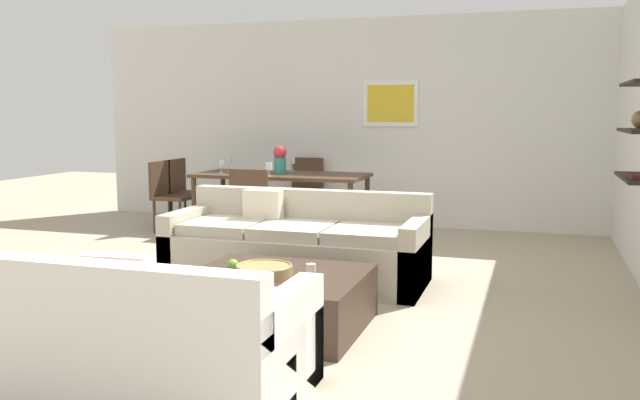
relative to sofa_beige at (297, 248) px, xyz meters
The scene contains 18 objects.
ground_plane 0.46m from the sofa_beige, 110.70° to the right, with size 18.00×18.00×0.00m, color tan.
back_wall_unit 3.37m from the sofa_beige, 86.90° to the left, with size 8.40×0.09×2.70m.
sofa_beige is the anchor object (origin of this frame).
loveseat_white 2.52m from the sofa_beige, 87.80° to the right, with size 1.58×0.90×0.78m.
coffee_table 1.32m from the sofa_beige, 76.61° to the right, with size 1.20×1.05×0.38m.
decorative_bowl 1.37m from the sofa_beige, 79.74° to the right, with size 0.39×0.39×0.08m.
candle_jar 1.39m from the sofa_beige, 66.38° to the right, with size 0.07×0.07×0.09m, color silver.
apple_on_coffee_table 1.31m from the sofa_beige, 90.36° to the right, with size 0.09×0.09×0.09m, color #669E2D.
dining_table 2.30m from the sofa_beige, 114.50° to the left, with size 2.07×0.91×0.75m.
dining_chair_foot 1.54m from the sofa_beige, 128.03° to the left, with size 0.44×0.44×0.88m.
dining_chair_left_near 3.03m from the sofa_beige, 141.99° to the left, with size 0.44×0.44×0.88m.
dining_chair_head 3.08m from the sofa_beige, 107.82° to the left, with size 0.44×0.44×0.88m.
dining_chair_left_far 3.30m from the sofa_beige, 136.35° to the left, with size 0.44×0.44×0.88m.
wine_glass_left_near 2.64m from the sofa_beige, 130.79° to the left, with size 0.06×0.06×0.15m.
wine_glass_foot 2.00m from the sofa_beige, 119.40° to the left, with size 0.08×0.08×0.16m.
wine_glass_head 2.70m from the sofa_beige, 110.93° to the left, with size 0.06×0.06×0.19m.
wine_glass_left_far 2.82m from the sofa_beige, 127.72° to the left, with size 0.08×0.08×0.18m.
centerpiece_vase 2.39m from the sofa_beige, 114.82° to the left, with size 0.16×0.16×0.33m.
Camera 1 is at (2.11, -5.17, 1.49)m, focal length 37.81 mm.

